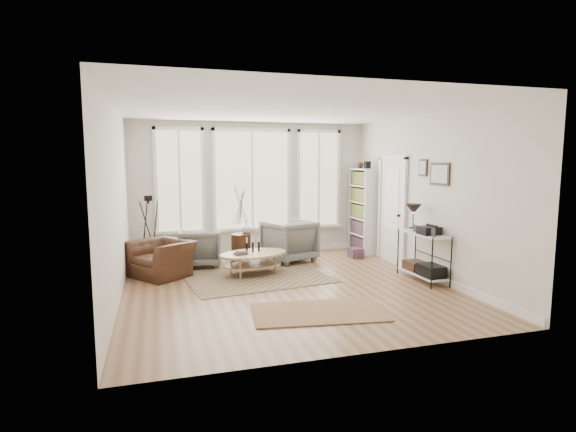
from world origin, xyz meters
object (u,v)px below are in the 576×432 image
object	(u,v)px
armchair_left	(200,247)
armchair_right	(289,241)
low_shelf	(423,251)
accent_chair	(162,259)
coffee_table	(253,258)
bookcase	(363,210)
side_table	(241,224)

from	to	relation	value
armchair_left	armchair_right	xyz separation A→B (m)	(1.80, -0.07, 0.06)
low_shelf	accent_chair	xyz separation A→B (m)	(-4.36, 1.56, -0.19)
low_shelf	coffee_table	world-z (taller)	low_shelf
armchair_left	accent_chair	distance (m)	0.98
coffee_table	accent_chair	distance (m)	1.64
low_shelf	bookcase	bearing A→B (deg)	88.72
low_shelf	accent_chair	bearing A→B (deg)	160.35
low_shelf	side_table	xyz separation A→B (m)	(-2.78, 2.26, 0.28)
coffee_table	accent_chair	size ratio (longest dim) A/B	1.44
low_shelf	armchair_right	xyz separation A→B (m)	(-1.80, 2.11, -0.09)
coffee_table	side_table	xyz separation A→B (m)	(-0.04, 1.04, 0.48)
low_shelf	armchair_left	world-z (taller)	low_shelf
armchair_right	coffee_table	bearing A→B (deg)	22.58
bookcase	coffee_table	bearing A→B (deg)	-155.11
bookcase	accent_chair	world-z (taller)	bookcase
coffee_table	armchair_right	distance (m)	1.30
low_shelf	armchair_left	distance (m)	4.22
bookcase	side_table	distance (m)	2.86
bookcase	low_shelf	world-z (taller)	bookcase
low_shelf	armchair_right	distance (m)	2.78
armchair_left	side_table	xyz separation A→B (m)	(0.82, 0.07, 0.42)
armchair_left	side_table	size ratio (longest dim) A/B	0.49
low_shelf	accent_chair	distance (m)	4.63
low_shelf	side_table	size ratio (longest dim) A/B	0.79
low_shelf	side_table	bearing A→B (deg)	140.99
low_shelf	armchair_right	world-z (taller)	low_shelf
bookcase	low_shelf	size ratio (longest dim) A/B	1.58
bookcase	armchair_left	distance (m)	3.73
coffee_table	armchair_right	xyz separation A→B (m)	(0.94, 0.89, 0.11)
bookcase	coffee_table	xyz separation A→B (m)	(-2.80, -1.30, -0.64)
armchair_right	accent_chair	distance (m)	2.61
low_shelf	coffee_table	distance (m)	3.01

